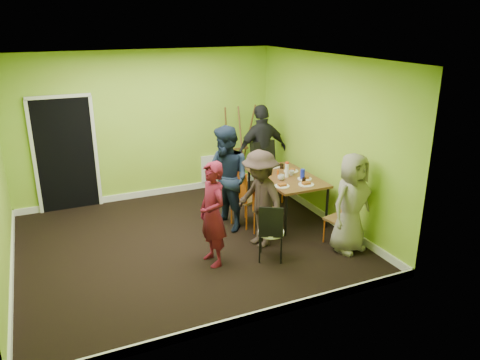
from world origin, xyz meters
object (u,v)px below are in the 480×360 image
(chair_left_near, at_px, (264,208))
(easel, at_px, (238,147))
(orange_bottle, at_px, (278,172))
(person_left_near, at_px, (260,199))
(person_standing, at_px, (213,214))
(person_left_far, at_px, (227,179))
(dining_table, at_px, (286,179))
(blue_bottle, at_px, (303,174))
(chair_back_end, at_px, (264,159))
(person_back_end, at_px, (262,151))
(chair_bentwood, at_px, (271,230))
(thermos, at_px, (287,170))
(chair_front_end, at_px, (343,216))
(person_front_end, at_px, (351,203))
(chair_left_far, at_px, (243,195))

(chair_left_near, relative_size, easel, 0.51)
(orange_bottle, distance_m, person_left_near, 1.23)
(chair_left_near, distance_m, orange_bottle, 0.97)
(chair_left_near, relative_size, person_standing, 0.58)
(person_left_near, bearing_deg, person_left_far, -173.71)
(person_standing, bearing_deg, dining_table, 114.01)
(blue_bottle, xyz_separation_m, orange_bottle, (-0.25, 0.40, -0.05))
(chair_back_end, height_order, person_back_end, person_back_end)
(dining_table, height_order, chair_back_end, chair_back_end)
(blue_bottle, bearing_deg, chair_bentwood, -137.58)
(chair_left_near, relative_size, person_left_far, 0.51)
(person_standing, height_order, person_left_near, person_left_near)
(orange_bottle, height_order, person_left_far, person_left_far)
(thermos, bearing_deg, chair_left_near, -143.10)
(chair_front_end, xyz_separation_m, person_front_end, (0.00, -0.17, 0.27))
(chair_back_end, xyz_separation_m, person_front_end, (0.21, -2.43, -0.04))
(chair_bentwood, bearing_deg, chair_left_far, 114.23)
(thermos, distance_m, blue_bottle, 0.28)
(chair_front_end, bearing_deg, orange_bottle, 89.62)
(person_left_far, bearing_deg, person_left_near, 2.49)
(easel, bearing_deg, chair_left_near, -104.05)
(person_left_far, bearing_deg, person_front_end, 29.51)
(orange_bottle, bearing_deg, person_front_end, -77.71)
(person_left_far, bearing_deg, easel, 136.74)
(chair_left_near, bearing_deg, person_standing, -75.88)
(chair_left_near, distance_m, chair_bentwood, 0.79)
(chair_back_end, relative_size, person_left_far, 0.65)
(chair_front_end, bearing_deg, chair_back_end, 81.28)
(chair_left_far, relative_size, person_standing, 0.65)
(thermos, distance_m, person_left_near, 1.16)
(easel, distance_m, orange_bottle, 1.62)
(blue_bottle, bearing_deg, person_standing, -158.33)
(chair_left_far, bearing_deg, chair_bentwood, -28.26)
(person_left_far, bearing_deg, person_back_end, 119.00)
(chair_bentwood, relative_size, person_standing, 0.58)
(chair_left_near, distance_m, easel, 2.41)
(chair_bentwood, height_order, easel, easel)
(person_standing, bearing_deg, person_left_far, 141.50)
(chair_back_end, height_order, blue_bottle, chair_back_end)
(person_left_near, bearing_deg, person_front_end, 48.90)
(chair_left_far, height_order, person_left_far, person_left_far)
(person_left_far, xyz_separation_m, person_left_near, (0.23, -0.76, -0.11))
(dining_table, distance_m, chair_front_end, 1.36)
(person_left_far, bearing_deg, blue_bottle, 65.63)
(chair_back_end, bearing_deg, chair_bentwood, 60.97)
(easel, xyz_separation_m, person_front_end, (0.38, -3.24, -0.09))
(chair_back_end, distance_m, orange_bottle, 0.82)
(thermos, distance_m, person_left_far, 1.11)
(person_standing, distance_m, person_back_end, 2.79)
(blue_bottle, height_order, orange_bottle, blue_bottle)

